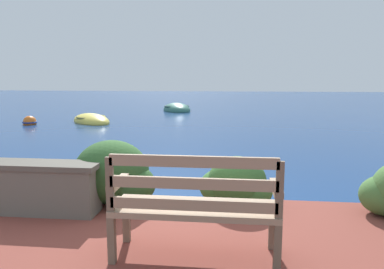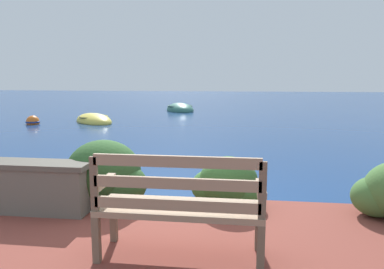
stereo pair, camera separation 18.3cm
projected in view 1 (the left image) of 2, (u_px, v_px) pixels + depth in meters
The scene contains 8 objects.
ground_plane at pixel (170, 212), 4.88m from camera, with size 80.00×80.00×0.00m.
park_bench at pixel (195, 204), 3.11m from camera, with size 1.41×0.48×0.93m.
stone_wall at pixel (34, 187), 4.23m from camera, with size 1.54×0.39×0.58m.
hedge_clump_left at pixel (111, 176), 4.55m from camera, with size 1.14×0.82×0.77m.
hedge_clump_centre at pixel (236, 184), 4.47m from camera, with size 0.88×0.63×0.60m.
rowboat_nearest at pixel (91, 121), 14.36m from camera, with size 2.37×2.41×0.60m.
rowboat_mid at pixel (177, 110), 19.09m from camera, with size 2.12×2.54×0.72m.
mooring_buoy at pixel (30, 122), 13.75m from camera, with size 0.52×0.52×0.47m.
Camera 1 is at (0.81, -4.60, 1.75)m, focal length 35.00 mm.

